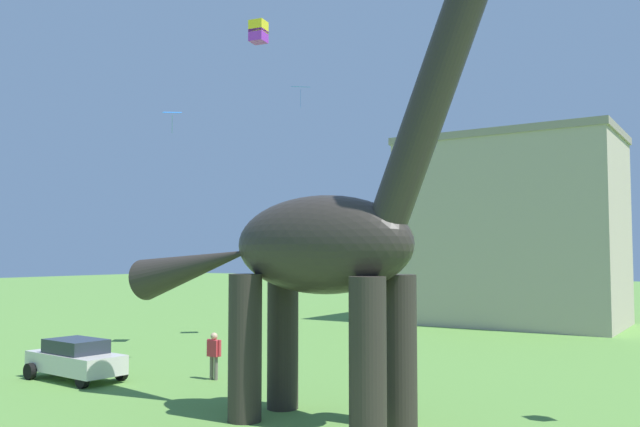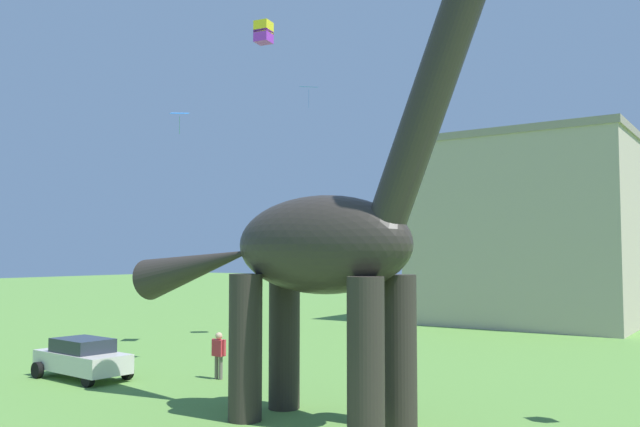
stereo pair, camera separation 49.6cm
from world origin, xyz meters
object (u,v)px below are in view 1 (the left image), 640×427
parked_sedan_left (76,359)px  kite_near_high (258,32)px  dinosaur_sculpture (319,245)px  person_watching_child (214,351)px  kite_trailing (301,87)px  kite_near_low (154,261)px  kite_mid_right (172,113)px

parked_sedan_left → kite_near_high: kite_near_high is taller
dinosaur_sculpture → parked_sedan_left: size_ratio=3.24×
person_watching_child → kite_trailing: (-3.73, 11.32, 13.25)m
person_watching_child → kite_near_low: kite_near_low is taller
person_watching_child → kite_near_low: 12.00m
kite_near_high → dinosaur_sculpture: bearing=-40.0°
dinosaur_sculpture → kite_near_high: 12.53m
dinosaur_sculpture → kite_mid_right: dinosaur_sculpture is taller
parked_sedan_left → dinosaur_sculpture: bearing=2.4°
person_watching_child → kite_trailing: kite_trailing is taller
person_watching_child → kite_near_high: bearing=77.6°
person_watching_child → kite_near_low: size_ratio=1.34×
dinosaur_sculpture → kite_mid_right: bearing=-173.3°
person_watching_child → kite_near_high: 13.27m
kite_near_high → kite_mid_right: bearing=169.9°
kite_near_low → kite_mid_right: bearing=-34.7°
person_watching_child → kite_near_low: (-9.79, 6.08, 3.35)m
parked_sedan_left → kite_near_low: 11.06m
parked_sedan_left → kite_near_high: bearing=51.3°
kite_trailing → kite_near_low: 12.74m
dinosaur_sculpture → kite_near_low: size_ratio=10.47×
kite_mid_right → kite_trailing: bearing=76.3°
kite_near_high → kite_mid_right: kite_near_high is taller
parked_sedan_left → person_watching_child: size_ratio=2.42×
parked_sedan_left → kite_trailing: kite_trailing is taller
person_watching_child → parked_sedan_left: bearing=-149.5°
parked_sedan_left → person_watching_child: person_watching_child is taller
parked_sedan_left → kite_near_low: bearing=125.6°
kite_mid_right → kite_near_low: 8.74m
kite_near_high → kite_near_low: kite_near_high is taller
kite_near_low → parked_sedan_left: bearing=-59.2°
person_watching_child → kite_mid_right: 12.41m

